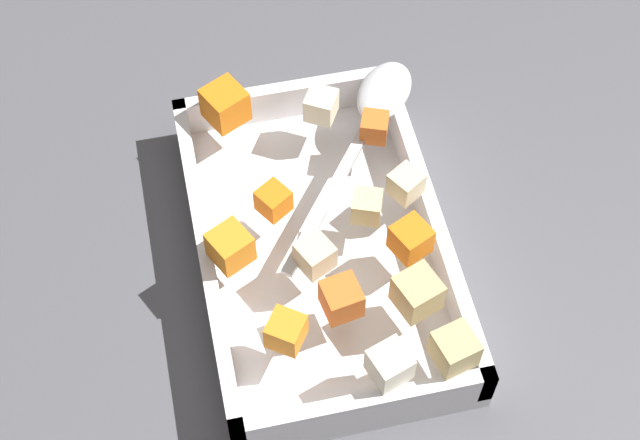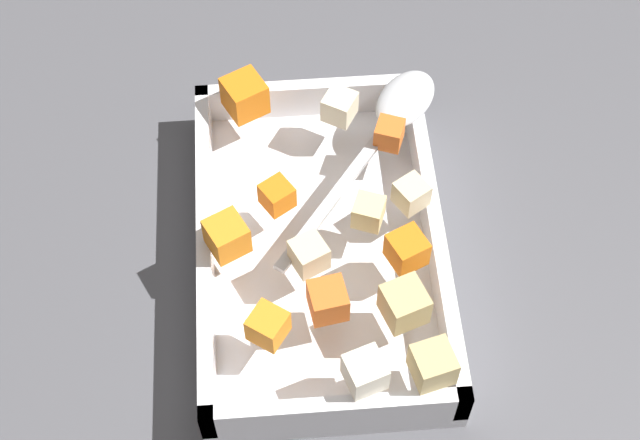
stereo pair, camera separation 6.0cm
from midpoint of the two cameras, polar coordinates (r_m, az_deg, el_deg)
name	(u,v)px [view 2 (the right image)]	position (r m, az deg, el deg)	size (l,w,h in m)	color
ground_plane	(298,243)	(0.86, 0.66, -1.47)	(4.00, 4.00, 0.00)	#4C4C51
baking_dish	(320,250)	(0.83, 2.05, -1.89)	(0.33, 0.21, 0.05)	silver
carrot_chunk_corner_se	(227,236)	(0.78, -3.39, -1.09)	(0.03, 0.03, 0.03)	orange
carrot_chunk_corner_sw	(277,196)	(0.80, -0.46, 1.34)	(0.02, 0.02, 0.02)	orange
carrot_chunk_far_left	(389,134)	(0.85, 6.15, 5.01)	(0.02, 0.02, 0.02)	orange
carrot_chunk_heap_side	(328,300)	(0.75, 2.75, -4.94)	(0.03, 0.03, 0.03)	orange
carrot_chunk_corner_ne	(268,326)	(0.74, -0.81, -6.46)	(0.03, 0.03, 0.03)	orange
carrot_chunk_front_center	(245,96)	(0.86, -2.53, 7.30)	(0.03, 0.03, 0.03)	orange
carrot_chunk_heap_top	(407,250)	(0.78, 7.38, -1.88)	(0.03, 0.03, 0.03)	orange
potato_chunk_mid_right	(433,365)	(0.73, 9.07, -8.63)	(0.03, 0.03, 0.03)	tan
potato_chunk_under_handle	(309,254)	(0.77, 1.54, -2.19)	(0.03, 0.03, 0.03)	beige
potato_chunk_far_right	(411,195)	(0.81, 7.55, 1.38)	(0.02, 0.02, 0.02)	beige
potato_chunk_center	(404,304)	(0.75, 7.31, -5.12)	(0.03, 0.03, 0.03)	tan
potato_chunk_corner_nw	(368,212)	(0.80, 5.04, 0.36)	(0.02, 0.02, 0.02)	#E0CC89
potato_chunk_near_spoon	(340,107)	(0.86, 3.16, 6.65)	(0.03, 0.03, 0.03)	beige
parsnip_chunk_near_left	(365,372)	(0.73, 5.07, -9.14)	(0.03, 0.03, 0.03)	silver
serving_spoon	(397,110)	(0.87, 6.60, 6.44)	(0.21, 0.17, 0.02)	silver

